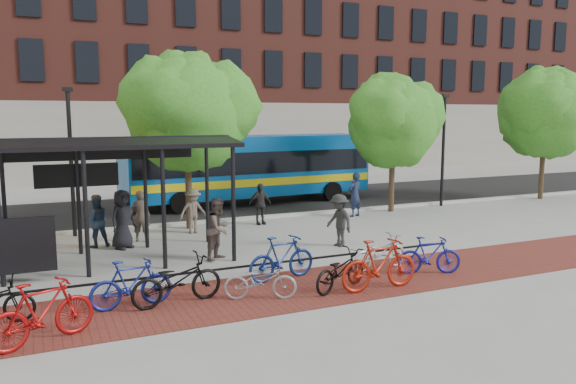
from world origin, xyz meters
name	(u,v)px	position (x,y,z in m)	size (l,w,h in m)	color
ground	(300,239)	(0.00, 0.00, 0.00)	(160.00, 160.00, 0.00)	#9E9E99
asphalt_street	(227,205)	(0.00, 8.00, 0.01)	(160.00, 8.00, 0.01)	black
curb	(258,217)	(0.00, 4.00, 0.06)	(160.00, 0.25, 0.12)	#B7B7B2
brick_strip	(314,286)	(-2.00, -5.00, 0.00)	(24.00, 3.00, 0.01)	maroon
bike_rack_rail	(252,283)	(-3.30, -4.10, 0.00)	(12.00, 0.05, 0.95)	black
building_brick	(274,42)	(10.00, 26.00, 10.00)	(55.00, 14.00, 20.00)	brown
bus_shelter	(35,160)	(-8.13, -0.48, 3.00)	(10.60, 3.07, 3.60)	black
tree_b	(189,108)	(-2.90, 3.35, 4.46)	(5.15, 4.20, 6.47)	#382619
tree_c	(394,118)	(6.09, 3.35, 4.05)	(4.66, 3.80, 5.92)	#382619
tree_d	(546,109)	(15.10, 3.35, 4.47)	(5.39, 4.40, 6.55)	#382619
lamp_post_left	(71,158)	(-7.00, 3.60, 2.75)	(0.35, 0.20, 5.12)	black
lamp_post_right	(443,147)	(9.00, 3.60, 2.75)	(0.35, 0.20, 5.12)	black
bus	(250,165)	(1.16, 7.96, 1.85)	(12.05, 3.39, 3.22)	#08529F
bike_1	(42,312)	(-8.15, -6.07, 0.61)	(0.57, 2.02, 1.21)	#9F0F0E
bike_3	(131,284)	(-6.35, -4.73, 0.54)	(0.51, 1.81, 1.09)	navy
bike_4	(177,280)	(-5.38, -4.92, 0.55)	(0.73, 2.11, 1.11)	black
bike_6	(260,281)	(-3.56, -5.37, 0.44)	(0.59, 1.68, 0.88)	gray
bike_7	(282,258)	(-2.50, -4.17, 0.58)	(0.54, 1.93, 1.16)	navy
bike_8	(340,270)	(-1.54, -5.50, 0.49)	(0.65, 1.85, 0.97)	black
bike_9	(380,265)	(-0.69, -5.90, 0.63)	(0.59, 2.10, 1.26)	#A01E0E
bike_10	(380,252)	(0.33, -4.37, 0.48)	(0.63, 1.82, 0.95)	#AFAFB2
bike_11	(429,255)	(1.29, -5.29, 0.51)	(0.48, 1.70, 1.02)	navy
pedestrian_0	(123,219)	(-5.71, 1.02, 0.94)	(0.92, 0.60, 1.88)	black
pedestrian_1	(141,216)	(-5.02, 1.80, 0.87)	(0.63, 0.41, 1.73)	#473F38
pedestrian_2	(96,221)	(-6.46, 1.58, 0.85)	(0.83, 0.64, 1.70)	#22364F
pedestrian_3	(193,211)	(-3.08, 2.40, 0.80)	(1.04, 0.60, 1.61)	brown
pedestrian_4	(260,204)	(-0.32, 2.90, 0.80)	(0.94, 0.39, 1.60)	#292929
pedestrian_7	(355,195)	(3.90, 2.87, 0.92)	(0.67, 0.44, 1.84)	#1A233D
pedestrian_8	(219,229)	(-3.34, -1.50, 0.91)	(0.88, 0.69, 1.81)	#50423C
pedestrian_9	(339,220)	(0.68, -1.50, 0.85)	(1.09, 0.63, 1.69)	#272727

